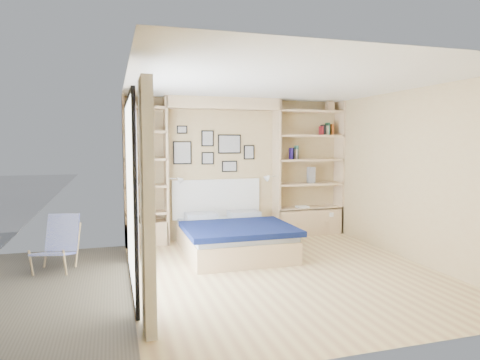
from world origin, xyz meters
name	(u,v)px	position (x,y,z in m)	size (l,w,h in m)	color
ground	(284,272)	(0.00, 0.00, 0.00)	(4.50, 4.50, 0.00)	#E1C685
room_shell	(227,182)	(-0.39, 1.52, 1.08)	(4.50, 4.50, 4.50)	tan
bed	(233,236)	(-0.39, 1.16, 0.26)	(1.60, 2.07, 1.07)	#D6B483
photo_gallery	(213,149)	(-0.45, 2.22, 1.60)	(1.48, 0.02, 0.82)	black
reading_lamps	(225,179)	(-0.30, 2.00, 1.10)	(1.92, 0.12, 0.15)	silver
shelf_decor	(297,145)	(1.09, 2.07, 1.68)	(3.57, 0.23, 2.03)	navy
deck_chair	(58,244)	(-2.91, 0.97, 0.36)	(0.61, 0.83, 0.75)	tan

